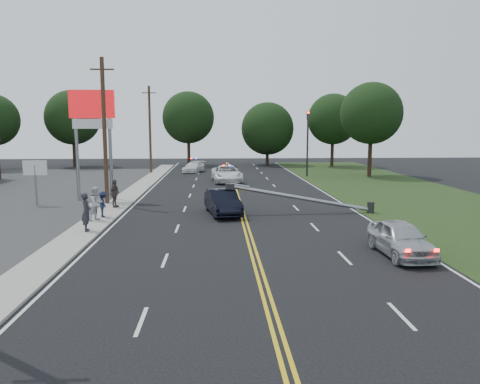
{
  "coord_description": "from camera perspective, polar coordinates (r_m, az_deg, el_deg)",
  "views": [
    {
      "loc": [
        -1.57,
        -20.54,
        5.39
      ],
      "look_at": [
        -0.25,
        5.81,
        1.7
      ],
      "focal_mm": 35.0,
      "sensor_mm": 36.0,
      "label": 1
    }
  ],
  "objects": [
    {
      "name": "tree_8",
      "position": [
        65.13,
        11.28,
        8.7
      ],
      "size": [
        6.85,
        6.85,
        9.83
      ],
      "color": "black",
      "rests_on": "ground"
    },
    {
      "name": "emergency_b",
      "position": [
        55.98,
        -5.65,
        3.05
      ],
      "size": [
        2.9,
        4.65,
        1.26
      ],
      "primitive_type": "imported",
      "rotation": [
        0.0,
        0.0,
        -0.28
      ],
      "color": "white",
      "rests_on": "ground"
    },
    {
      "name": "waiting_sedan",
      "position": [
        20.86,
        18.99,
        -5.38
      ],
      "size": [
        1.87,
        4.37,
        1.47
      ],
      "primitive_type": "imported",
      "rotation": [
        0.0,
        0.0,
        0.03
      ],
      "color": "#ADB0B5",
      "rests_on": "ground"
    },
    {
      "name": "ground",
      "position": [
        21.29,
        1.46,
        -6.7
      ],
      "size": [
        120.0,
        120.0,
        0.0
      ],
      "primitive_type": "plane",
      "color": "black",
      "rests_on": "ground"
    },
    {
      "name": "utility_pole_far",
      "position": [
        55.07,
        -10.92,
        7.5
      ],
      "size": [
        1.6,
        0.28,
        10.0
      ],
      "color": "#382619",
      "rests_on": "ground"
    },
    {
      "name": "tree_6",
      "position": [
        65.97,
        -6.33,
        9.0
      ],
      "size": [
        7.18,
        7.18,
        10.24
      ],
      "color": "black",
      "rests_on": "ground"
    },
    {
      "name": "emergency_a",
      "position": [
        45.81,
        -1.62,
        2.22
      ],
      "size": [
        3.14,
        6.02,
        1.62
      ],
      "primitive_type": "imported",
      "rotation": [
        0.0,
        0.0,
        0.08
      ],
      "color": "white",
      "rests_on": "ground"
    },
    {
      "name": "tree_7",
      "position": [
        66.47,
        3.37,
        7.71
      ],
      "size": [
        7.38,
        7.38,
        8.8
      ],
      "color": "black",
      "rests_on": "ground"
    },
    {
      "name": "sidewalk",
      "position": [
        31.74,
        -15.26,
        -1.99
      ],
      "size": [
        1.8,
        70.0,
        0.12
      ],
      "primitive_type": "cube",
      "color": "#9A958B",
      "rests_on": "ground"
    },
    {
      "name": "bystander_a",
      "position": [
        24.98,
        -18.24,
        -2.32
      ],
      "size": [
        0.62,
        0.81,
        1.97
      ],
      "primitive_type": "imported",
      "rotation": [
        0.0,
        0.0,
        1.8
      ],
      "color": "#26272E",
      "rests_on": "sidewalk"
    },
    {
      "name": "crashed_sedan",
      "position": [
        28.88,
        -2.11,
        -1.24
      ],
      "size": [
        2.45,
        4.9,
        1.54
      ],
      "primitive_type": "imported",
      "rotation": [
        0.0,
        0.0,
        0.18
      ],
      "color": "black",
      "rests_on": "ground"
    },
    {
      "name": "tree_5",
      "position": [
        67.21,
        -19.73,
        8.54
      ],
      "size": [
        7.27,
        7.27,
        10.25
      ],
      "color": "black",
      "rests_on": "ground"
    },
    {
      "name": "utility_pole_mid",
      "position": [
        33.42,
        -16.19,
        7.13
      ],
      "size": [
        1.6,
        0.28,
        10.0
      ],
      "color": "#382619",
      "rests_on": "ground"
    },
    {
      "name": "pylon_sign",
      "position": [
        35.68,
        -17.56,
        8.57
      ],
      "size": [
        3.2,
        0.35,
        8.0
      ],
      "color": "gray",
      "rests_on": "ground"
    },
    {
      "name": "tree_9",
      "position": [
        52.78,
        15.73,
        9.21
      ],
      "size": [
        6.63,
        6.63,
        10.13
      ],
      "color": "black",
      "rests_on": "ground"
    },
    {
      "name": "bystander_b",
      "position": [
        27.67,
        -17.13,
        -1.36
      ],
      "size": [
        1.07,
        1.16,
        1.91
      ],
      "primitive_type": "imported",
      "rotation": [
        0.0,
        0.0,
        1.09
      ],
      "color": "silver",
      "rests_on": "sidewalk"
    },
    {
      "name": "centerline_yellow",
      "position": [
        31.05,
        0.08,
        -2.01
      ],
      "size": [
        0.36,
        80.0,
        0.0
      ],
      "primitive_type": "cube",
      "color": "gold",
      "rests_on": "ground"
    },
    {
      "name": "fallen_streetlight",
      "position": [
        29.45,
        8.44,
        -0.85
      ],
      "size": [
        9.36,
        0.44,
        1.91
      ],
      "color": "#2D2D30",
      "rests_on": "ground"
    },
    {
      "name": "bystander_d",
      "position": [
        31.8,
        -15.05,
        -0.17
      ],
      "size": [
        0.75,
        1.17,
        1.85
      ],
      "primitive_type": "imported",
      "rotation": [
        0.0,
        0.0,
        1.27
      ],
      "color": "#504240",
      "rests_on": "sidewalk"
    },
    {
      "name": "small_sign",
      "position": [
        34.97,
        -23.7,
        2.28
      ],
      "size": [
        1.6,
        0.14,
        3.1
      ],
      "color": "gray",
      "rests_on": "ground"
    },
    {
      "name": "bystander_c",
      "position": [
        28.52,
        -16.34,
        -1.44
      ],
      "size": [
        0.66,
        1.04,
        1.54
      ],
      "primitive_type": "imported",
      "rotation": [
        0.0,
        0.0,
        1.66
      ],
      "color": "#171F3A",
      "rests_on": "sidewalk"
    },
    {
      "name": "traffic_signal",
      "position": [
        51.5,
        8.24,
        6.57
      ],
      "size": [
        0.28,
        0.41,
        7.05
      ],
      "color": "#2D2D30",
      "rests_on": "ground"
    },
    {
      "name": "grass_verge",
      "position": [
        34.47,
        23.11,
        -1.67
      ],
      "size": [
        12.0,
        80.0,
        0.01
      ],
      "primitive_type": "cube",
      "color": "black",
      "rests_on": "ground"
    }
  ]
}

